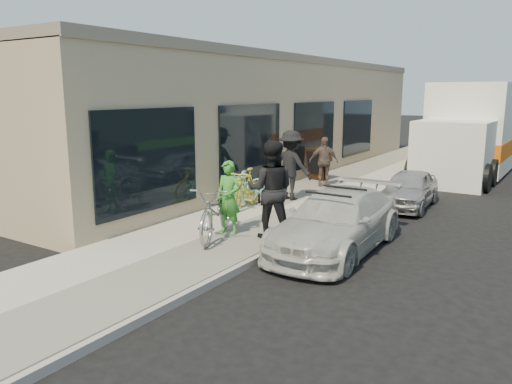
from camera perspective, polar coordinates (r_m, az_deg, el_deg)
The scene contains 17 objects.
ground at distance 9.26m, azimuth 3.98°, elevation -7.80°, with size 120.00×120.00×0.00m, color black.
sidewalk at distance 12.69m, azimuth 2.61°, elevation -2.14°, with size 3.00×34.00×0.15m, color #B4AEA2.
curb at distance 12.02m, azimuth 9.02°, elevation -3.10°, with size 0.12×34.00×0.13m, color #A49C96.
storefront at distance 18.31m, azimuth 1.74°, elevation 8.50°, with size 3.60×20.00×4.22m.
bike_rack at distance 13.32m, azimuth 0.90°, elevation 1.00°, with size 0.09×0.58×0.81m.
sandwich_board at distance 16.74m, azimuth 7.06°, elevation 3.24°, with size 0.77×0.78×1.07m.
sedan_white at distance 9.79m, azimuth 9.20°, elevation -3.32°, with size 1.71×4.02×1.20m.
sedan_silver at distance 13.89m, azimuth 17.05°, elevation 0.34°, with size 1.18×2.94×1.00m, color #A1A0A6.
moving_truck at distance 20.09m, azimuth 23.27°, elevation 6.04°, with size 2.65×6.88×3.36m.
tandem_bike at distance 10.02m, azimuth -4.49°, elevation -2.18°, with size 0.72×2.07×1.09m, color #ACACAE.
woman_rider at distance 10.21m, azimuth -3.15°, elevation -0.66°, with size 0.56×0.36×1.52m, color green.
man_standing at distance 9.90m, azimuth 1.70°, elevation 0.27°, with size 0.95×0.74×1.96m, color black.
cruiser_bike_a at distance 12.70m, azimuth -1.80°, elevation 0.30°, with size 0.42×1.50×0.90m, color #9BE7D5.
cruiser_bike_b at distance 12.76m, azimuth -0.46°, elevation 0.47°, with size 0.63×1.80×0.95m, color #9BE7D5.
cruiser_bike_c at distance 12.52m, azimuth -1.22°, elevation 0.36°, with size 0.47×1.66×1.00m, color yellow.
bystander_a at distance 13.53m, azimuth 4.01°, elevation 3.06°, with size 1.21×0.70×1.88m, color black.
bystander_b at distance 15.67m, azimuth 7.73°, elevation 3.48°, with size 0.90×0.37×1.53m, color brown.
Camera 1 is at (4.19, -7.68, 3.03)m, focal length 35.00 mm.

